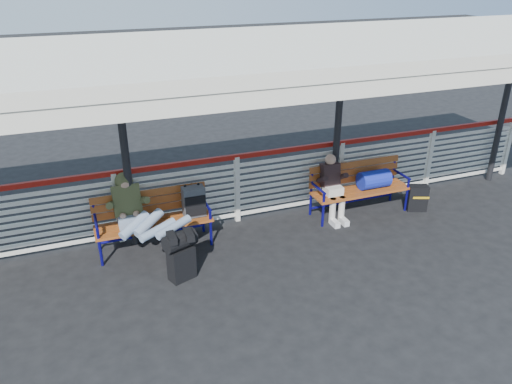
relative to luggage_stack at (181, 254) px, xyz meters
name	(u,v)px	position (x,y,z in m)	size (l,w,h in m)	color
ground	(280,279)	(1.31, -0.51, -0.41)	(60.00, 60.00, 0.00)	black
fence	(237,186)	(1.31, 1.39, 0.25)	(12.08, 0.08, 1.24)	silver
canopy	(259,53)	(1.31, 0.35, 2.63)	(12.60, 3.60, 3.16)	silver
luggage_stack	(181,254)	(0.00, 0.00, 0.00)	(0.51, 0.40, 0.75)	black
bench_left	(167,210)	(0.03, 1.03, 0.19)	(1.80, 0.56, 0.95)	#A1471F
bench_right	(366,181)	(3.57, 0.92, 0.18)	(1.80, 0.56, 0.92)	#A1471F
traveler_man	(146,220)	(-0.35, 0.69, 0.27)	(0.94, 1.64, 0.77)	#8091AC
companion_person	(333,187)	(2.91, 0.91, 0.19)	(0.32, 0.66, 1.15)	beige
suitcase_side	(417,198)	(4.51, 0.61, -0.17)	(0.39, 0.32, 0.48)	black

